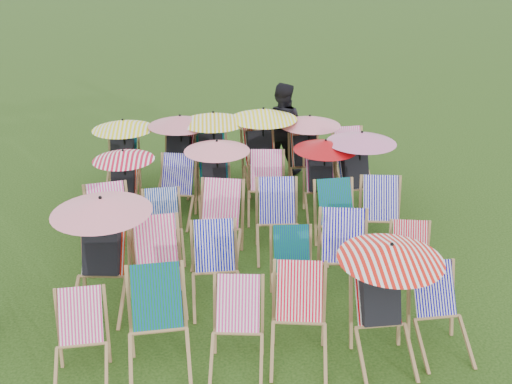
{
  "coord_description": "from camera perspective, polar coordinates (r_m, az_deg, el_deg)",
  "views": [
    {
      "loc": [
        -0.48,
        -7.13,
        4.27
      ],
      "look_at": [
        0.11,
        0.21,
        0.9
      ],
      "focal_mm": 40.0,
      "sensor_mm": 36.0,
      "label": 1
    }
  ],
  "objects": [
    {
      "name": "ground",
      "position": [
        8.33,
        -0.63,
        -6.27
      ],
      "size": [
        100.0,
        100.0,
        0.0
      ],
      "primitive_type": "plane",
      "color": "black",
      "rests_on": "ground"
    },
    {
      "name": "deckchair_0",
      "position": [
        6.31,
        -17.21,
        -14.19
      ],
      "size": [
        0.63,
        0.83,
        0.86
      ],
      "rotation": [
        0.0,
        0.0,
        0.08
      ],
      "color": "olive",
      "rests_on": "ground"
    },
    {
      "name": "deckchair_1",
      "position": [
        6.19,
        -9.79,
        -13.23
      ],
      "size": [
        0.75,
        0.99,
        1.02
      ],
      "rotation": [
        0.0,
        0.0,
        0.08
      ],
      "color": "olive",
      "rests_on": "ground"
    },
    {
      "name": "deckchair_2",
      "position": [
        6.17,
        -1.92,
        -13.7
      ],
      "size": [
        0.68,
        0.88,
        0.89
      ],
      "rotation": [
        0.0,
        0.0,
        -0.11
      ],
      "color": "olive",
      "rests_on": "ground"
    },
    {
      "name": "deckchair_3",
      "position": [
        6.28,
        4.35,
        -12.62
      ],
      "size": [
        0.75,
        0.96,
        0.96
      ],
      "rotation": [
        0.0,
        0.0,
        -0.14
      ],
      "color": "olive",
      "rests_on": "ground"
    },
    {
      "name": "deckchair_4",
      "position": [
        6.31,
        12.8,
        -10.59
      ],
      "size": [
        1.12,
        1.17,
        1.33
      ],
      "rotation": [
        0.0,
        0.0,
        0.04
      ],
      "color": "olive",
      "rests_on": "ground"
    },
    {
      "name": "deckchair_5",
      "position": [
        6.71,
        18.04,
        -11.56
      ],
      "size": [
        0.64,
        0.86,
        0.89
      ],
      "rotation": [
        0.0,
        0.0,
        0.06
      ],
      "color": "olive",
      "rests_on": "ground"
    },
    {
      "name": "deckchair_6",
      "position": [
        7.17,
        -15.32,
        -5.8
      ],
      "size": [
        1.2,
        1.26,
        1.42
      ],
      "rotation": [
        0.0,
        0.0,
        -0.11
      ],
      "color": "olive",
      "rests_on": "ground"
    },
    {
      "name": "deckchair_7",
      "position": [
        7.19,
        -9.79,
        -7.41
      ],
      "size": [
        0.77,
        1.0,
        1.0
      ],
      "rotation": [
        0.0,
        0.0,
        0.12
      ],
      "color": "olive",
      "rests_on": "ground"
    },
    {
      "name": "deckchair_8",
      "position": [
        7.12,
        -4.07,
        -7.7
      ],
      "size": [
        0.66,
        0.9,
        0.96
      ],
      "rotation": [
        0.0,
        0.0,
        0.03
      ],
      "color": "olive",
      "rests_on": "ground"
    },
    {
      "name": "deckchair_9",
      "position": [
        7.17,
        3.74,
        -7.81
      ],
      "size": [
        0.6,
        0.82,
        0.87
      ],
      "rotation": [
        0.0,
        0.0,
        -0.03
      ],
      "color": "olive",
      "rests_on": "ground"
    },
    {
      "name": "deckchair_10",
      "position": [
        7.29,
        8.76,
        -6.76
      ],
      "size": [
        0.81,
        1.03,
        1.02
      ],
      "rotation": [
        0.0,
        0.0,
        -0.15
      ],
      "color": "olive",
      "rests_on": "ground"
    },
    {
      "name": "deckchair_11",
      "position": [
        7.59,
        15.3,
        -6.86
      ],
      "size": [
        0.68,
        0.86,
        0.85
      ],
      "rotation": [
        0.0,
        0.0,
        -0.17
      ],
      "color": "olive",
      "rests_on": "ground"
    },
    {
      "name": "deckchair_12",
      "position": [
        8.25,
        -14.43,
        -3.44
      ],
      "size": [
        0.83,
        1.03,
        1.0
      ],
      "rotation": [
        0.0,
        0.0,
        0.2
      ],
      "color": "olive",
      "rests_on": "ground"
    },
    {
      "name": "deckchair_13",
      "position": [
        8.22,
        -9.27,
        -3.5
      ],
      "size": [
        0.66,
        0.87,
        0.89
      ],
      "rotation": [
        0.0,
        0.0,
        0.1
      ],
      "color": "olive",
      "rests_on": "ground"
    },
    {
      "name": "deckchair_14",
      "position": [
        8.06,
        -3.79,
        -3.25
      ],
      "size": [
        0.85,
        1.06,
        1.03
      ],
      "rotation": [
        0.0,
        0.0,
        -0.2
      ],
      "color": "olive",
      "rests_on": "ground"
    },
    {
      "name": "deckchair_15",
      "position": [
        8.18,
        2.2,
        -2.89
      ],
      "size": [
        0.7,
        0.95,
        1.0
      ],
      "rotation": [
        0.0,
        0.0,
        -0.05
      ],
      "color": "olive",
      "rests_on": "ground"
    },
    {
      "name": "deckchair_16",
      "position": [
        8.28,
        8.39,
        -2.89
      ],
      "size": [
        0.72,
        0.95,
        0.97
      ],
      "rotation": [
        0.0,
        0.0,
        0.08
      ],
      "color": "olive",
      "rests_on": "ground"
    },
    {
      "name": "deckchair_17",
      "position": [
        8.47,
        12.53,
        -2.54
      ],
      "size": [
        0.76,
        0.98,
        0.98
      ],
      "rotation": [
        0.0,
        0.0,
        -0.13
      ],
      "color": "olive",
      "rests_on": "ground"
    },
    {
      "name": "deckchair_18",
      "position": [
        9.3,
        -13.2,
        0.71
      ],
      "size": [
        0.97,
        1.02,
        1.15
      ],
      "rotation": [
        0.0,
        0.0,
        -0.07
      ],
      "color": "olive",
      "rests_on": "ground"
    },
    {
      "name": "deckchair_19",
      "position": [
        9.21,
        -8.17,
        0.08
      ],
      "size": [
        0.81,
        1.0,
        0.98
      ],
      "rotation": [
        0.0,
        0.0,
        -0.2
      ],
      "color": "olive",
      "rests_on": "ground"
    },
    {
      "name": "deckchair_20",
      "position": [
        9.2,
        -4.07,
        1.41
      ],
      "size": [
        1.06,
        1.1,
        1.25
      ],
      "rotation": [
        0.0,
        0.0,
        0.03
      ],
      "color": "olive",
      "rests_on": "ground"
    },
    {
      "name": "deckchair_21",
      "position": [
        9.23,
        1.07,
        0.46
      ],
      "size": [
        0.72,
        0.96,
        0.99
      ],
      "rotation": [
        0.0,
        0.0,
        -0.07
      ],
      "color": "olive",
      "rests_on": "ground"
    },
    {
      "name": "deckchair_22",
      "position": [
        9.35,
        6.66,
        1.61
      ],
      "size": [
        1.03,
        1.08,
        1.23
      ],
      "rotation": [
        0.0,
        0.0,
        -0.03
      ],
      "color": "olive",
      "rests_on": "ground"
    },
    {
      "name": "deckchair_23",
      "position": [
        9.46,
        10.25,
        2.05
      ],
      "size": [
        1.13,
        1.21,
        1.34
      ],
      "rotation": [
        0.0,
        0.0,
        0.14
      ],
      "color": "olive",
      "rests_on": "ground"
    },
    {
      "name": "deckchair_24",
      "position": [
        10.38,
        -13.22,
        3.66
      ],
      "size": [
        1.08,
        1.13,
        1.29
      ],
      "rotation": [
        0.0,
        0.0,
        -0.04
      ],
      "color": "olive",
      "rests_on": "ground"
    },
    {
      "name": "deckchair_25",
      "position": [
        10.25,
        -7.81,
        4.02
      ],
      "size": [
        1.13,
        1.21,
        1.34
      ],
      "rotation": [
        0.0,
        0.0,
        -0.2
      ],
      "color": "olive",
      "rests_on": "ground"
    },
    {
      "name": "deckchair_26",
      "position": [
        10.19,
        -4.43,
        4.21
      ],
      "size": [
        1.18,
        1.22,
        1.39
      ],
      "rotation": [
        0.0,
        0.0,
        0.02
      ],
      "color": "olive",
      "rests_on": "ground"
    },
    {
      "name": "deckchair_27",
      "position": [
        10.25,
        0.59,
        4.53
      ],
      "size": [
        1.21,
        1.29,
        1.43
      ],
      "rotation": [
        0.0,
        0.0,
        0.11
      ],
      "color": "olive",
      "rests_on": "ground"
    },
    {
      "name": "deckchair_28",
      "position": [
        10.3,
        5.14,
        4.15
      ],
      "size": [
        1.1,
        1.15,
        1.31
      ],
      "rotation": [
        0.0,
        0.0,
        0.02
      ],
      "color": "olive",
      "rests_on": "ground"
    },
    {
      "name": "deckchair_29",
      "position": [
        10.57,
        9.65,
        3.27
      ],
      "size": [
        0.73,
        0.96,
        0.98
      ],
      "rotation": [
        0.0,
        0.0,
        0.1
      ],
      "color": "olive",
      "rests_on": "ground"
    },
    {
      "name": "person_rear",
      "position": [
        10.92,
        2.57,
        6.42
      ],
      "size": [
        1.05,
        0.95,
        1.74
      ],
      "primitive_type": "imported",
      "rotation": [
        0.0,
        0.0,
        2.71
      ],
      "color": "black",
      "rests_on": "ground"
    }
  ]
}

